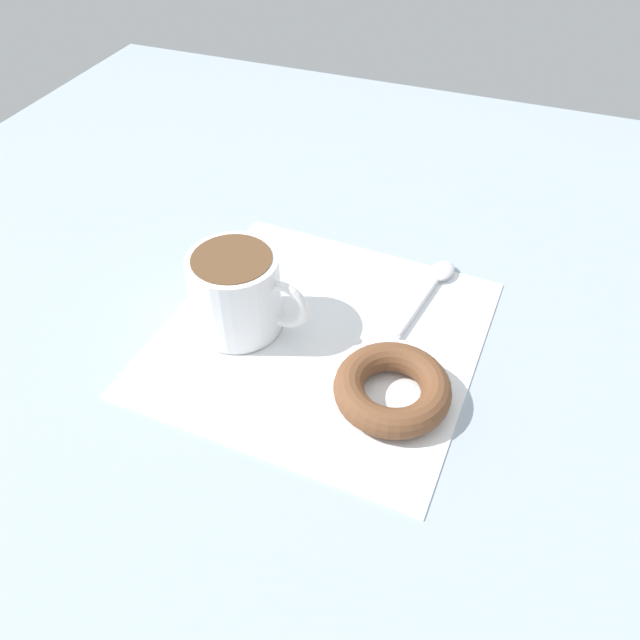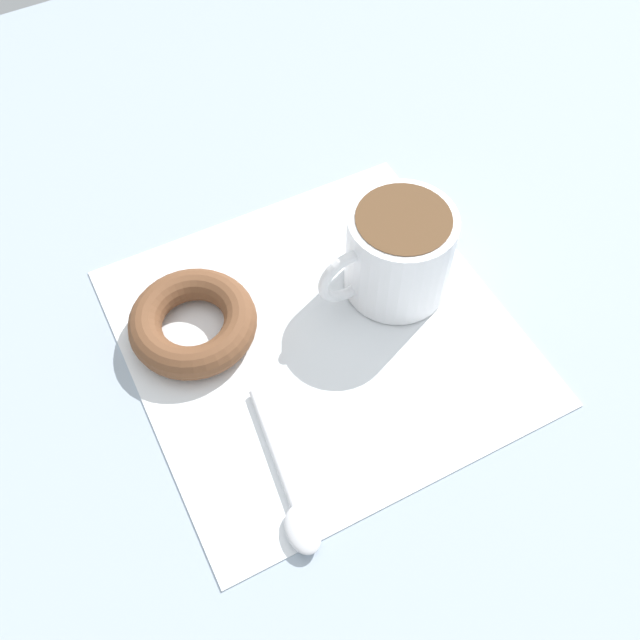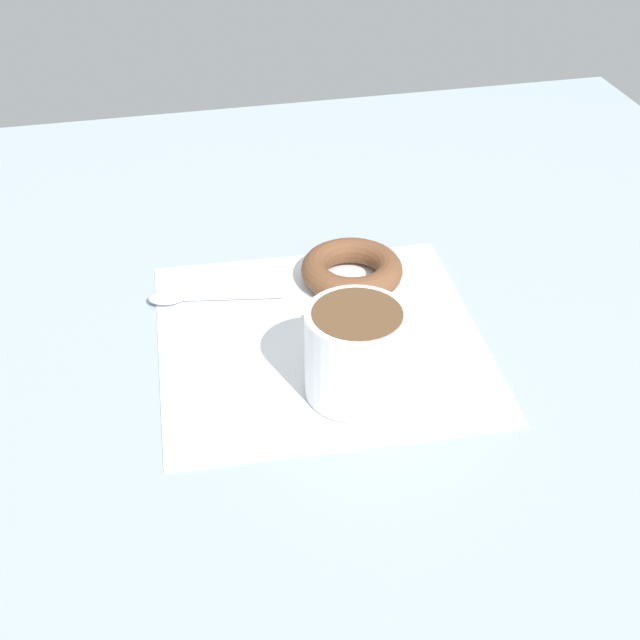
% 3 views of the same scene
% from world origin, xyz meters
% --- Properties ---
extents(ground_plane, '(1.20, 1.20, 0.02)m').
position_xyz_m(ground_plane, '(0.00, 0.00, -0.01)').
color(ground_plane, '#99A8B7').
extents(napkin, '(0.32, 0.32, 0.00)m').
position_xyz_m(napkin, '(-0.02, 0.02, 0.00)').
color(napkin, white).
rests_on(napkin, ground_plane).
extents(coffee_cup, '(0.12, 0.09, 0.08)m').
position_xyz_m(coffee_cup, '(0.06, 0.03, 0.05)').
color(coffee_cup, white).
rests_on(coffee_cup, napkin).
extents(donut, '(0.10, 0.10, 0.03)m').
position_xyz_m(donut, '(-0.11, 0.07, 0.02)').
color(donut, brown).
rests_on(donut, napkin).
extents(spoon, '(0.04, 0.13, 0.01)m').
position_xyz_m(spoon, '(-0.11, -0.10, 0.01)').
color(spoon, silver).
rests_on(spoon, napkin).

